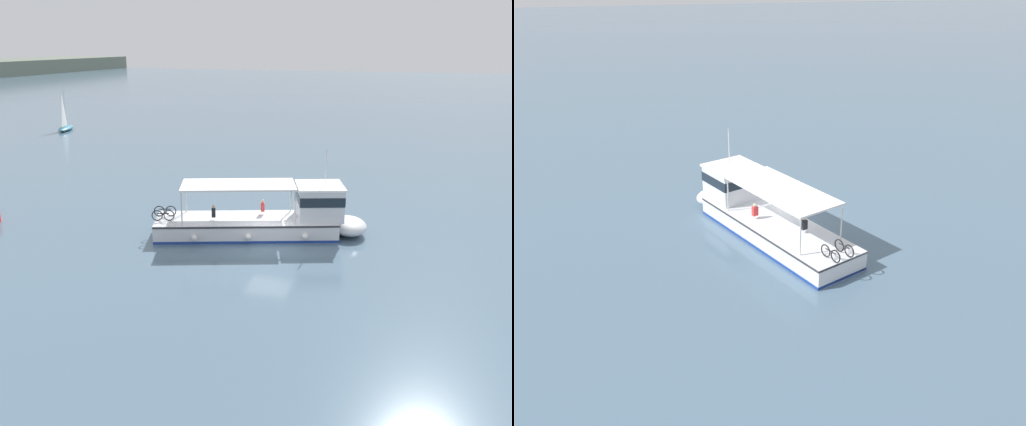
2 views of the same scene
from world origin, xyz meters
The scene contains 2 objects.
ground_plane centered at (0.00, 0.00, 0.00)m, with size 400.00×400.00×0.00m, color slate.
ferry_main centered at (2.05, 0.40, 1.01)m, with size 7.24×13.00×5.32m.
Camera 2 is at (9.45, 27.31, 13.98)m, focal length 37.43 mm.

